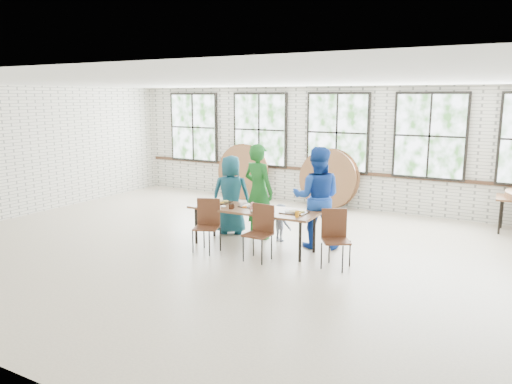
# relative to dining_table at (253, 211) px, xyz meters

# --- Properties ---
(room) EXTENTS (12.00, 12.00, 12.00)m
(room) POSITION_rel_dining_table_xyz_m (0.04, 4.06, 1.14)
(room) COLOR beige
(room) RESTS_ON ground
(dining_table) EXTENTS (2.42, 0.86, 0.74)m
(dining_table) POSITION_rel_dining_table_xyz_m (0.00, 0.00, 0.00)
(dining_table) COLOR brown
(dining_table) RESTS_ON ground
(chair_near_left) EXTENTS (0.54, 0.53, 0.95)m
(chair_near_left) POSITION_rel_dining_table_xyz_m (-0.63, -0.55, -0.13)
(chair_near_left) COLOR #522D1B
(chair_near_left) RESTS_ON ground
(chair_near_right) EXTENTS (0.43, 0.42, 0.95)m
(chair_near_right) POSITION_rel_dining_table_xyz_m (0.43, -0.50, -0.13)
(chair_near_right) COLOR #522D1B
(chair_near_right) RESTS_ON ground
(chair_spare) EXTENTS (0.57, 0.57, 0.95)m
(chair_spare) POSITION_rel_dining_table_xyz_m (1.66, -0.20, -0.13)
(chair_spare) COLOR #522D1B
(chair_spare) RESTS_ON ground
(adult_teal) EXTENTS (0.92, 0.77, 1.60)m
(adult_teal) POSITION_rel_dining_table_xyz_m (-0.90, 0.65, 0.11)
(adult_teal) COLOR #1B5767
(adult_teal) RESTS_ON ground
(adult_green) EXTENTS (0.76, 0.58, 1.86)m
(adult_green) POSITION_rel_dining_table_xyz_m (-0.26, 0.65, 0.24)
(adult_green) COLOR #1A6422
(adult_green) RESTS_ON ground
(toddler) EXTENTS (0.51, 0.35, 0.73)m
(toddler) POSITION_rel_dining_table_xyz_m (0.22, 0.65, -0.33)
(toddler) COLOR #152342
(toddler) RESTS_ON ground
(adult_blue) EXTENTS (1.09, 0.97, 1.86)m
(adult_blue) POSITION_rel_dining_table_xyz_m (0.97, 0.65, 0.24)
(adult_blue) COLOR #1842A8
(adult_blue) RESTS_ON ground
(tabletop_clutter) EXTENTS (2.09, 0.62, 0.11)m
(tabletop_clutter) POSITION_rel_dining_table_xyz_m (0.07, -0.03, 0.08)
(tabletop_clutter) COLOR black
(tabletop_clutter) RESTS_ON dining_table
(round_tops_leaning) EXTENTS (4.11, 0.40, 1.49)m
(round_tops_leaning) POSITION_rel_dining_table_xyz_m (-1.31, 3.83, 0.05)
(round_tops_leaning) COLOR brown
(round_tops_leaning) RESTS_ON ground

